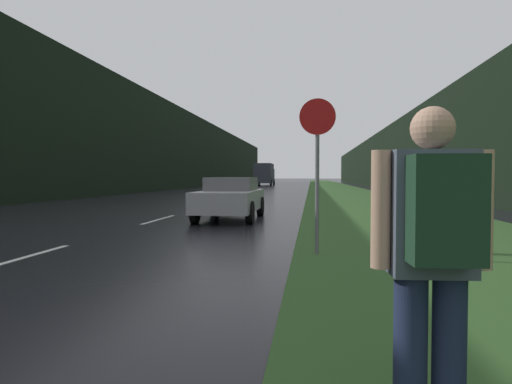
{
  "coord_description": "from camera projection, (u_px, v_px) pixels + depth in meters",
  "views": [
    {
      "loc": [
        4.8,
        -0.73,
        1.37
      ],
      "look_at": [
        3.05,
        13.62,
        0.87
      ],
      "focal_mm": 32.0,
      "sensor_mm": 36.0,
      "label": 1
    }
  ],
  "objects": [
    {
      "name": "grass_verge",
      "position": [
        342.0,
        192.0,
        40.13
      ],
      "size": [
        6.0,
        240.0,
        0.02
      ],
      "primitive_type": "cube",
      "color": "#2D5123",
      "rests_on": "ground_plane"
    },
    {
      "name": "lane_stripe_b",
      "position": [
        18.0,
        259.0,
        7.49
      ],
      "size": [
        0.12,
        3.0,
        0.01
      ],
      "primitive_type": "cube",
      "color": "silver",
      "rests_on": "ground_plane"
    },
    {
      "name": "lane_stripe_c",
      "position": [
        159.0,
        219.0,
        14.43
      ],
      "size": [
        0.12,
        3.0,
        0.01
      ],
      "primitive_type": "cube",
      "color": "silver",
      "rests_on": "ground_plane"
    },
    {
      "name": "lane_stripe_d",
      "position": [
        208.0,
        205.0,
        21.38
      ],
      "size": [
        0.12,
        3.0,
        0.01
      ],
      "primitive_type": "cube",
      "color": "silver",
      "rests_on": "ground_plane"
    },
    {
      "name": "treeline_far_side",
      "position": [
        177.0,
        149.0,
        52.07
      ],
      "size": [
        2.0,
        140.0,
        8.98
      ],
      "primitive_type": "cube",
      "color": "black",
      "rests_on": "ground_plane"
    },
    {
      "name": "treeline_near_side",
      "position": [
        392.0,
        159.0,
        49.22
      ],
      "size": [
        2.0,
        140.0,
        6.51
      ],
      "primitive_type": "cube",
      "color": "black",
      "rests_on": "ground_plane"
    },
    {
      "name": "stop_sign",
      "position": [
        317.0,
        161.0,
        7.86
      ],
      "size": [
        0.62,
        0.07,
        2.71
      ],
      "color": "slate",
      "rests_on": "ground_plane"
    },
    {
      "name": "hitchhiker_with_backpack",
      "position": [
        433.0,
        254.0,
        2.24
      ],
      "size": [
        0.59,
        0.43,
        1.71
      ],
      "rotation": [
        0.0,
        0.0,
        0.06
      ],
      "color": "#1E2847",
      "rests_on": "ground_plane"
    },
    {
      "name": "car_passing_near",
      "position": [
        231.0,
        198.0,
        14.52
      ],
      "size": [
        1.82,
        4.36,
        1.34
      ],
      "rotation": [
        0.0,
        0.0,
        3.14
      ],
      "color": "#9E9EA3",
      "rests_on": "ground_plane"
    },
    {
      "name": "delivery_truck",
      "position": [
        265.0,
        174.0,
        68.8
      ],
      "size": [
        2.61,
        8.05,
        3.27
      ],
      "color": "black",
      "rests_on": "ground_plane"
    }
  ]
}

